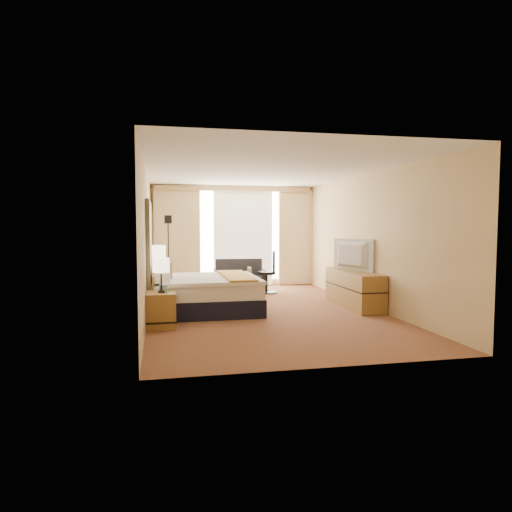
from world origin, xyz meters
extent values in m
cube|color=maroon|center=(0.00, 0.00, 0.00)|extent=(4.20, 7.00, 0.02)
cube|color=silver|center=(0.00, 0.00, 2.60)|extent=(4.20, 7.00, 0.02)
cube|color=#D3B480|center=(0.00, 3.50, 1.30)|extent=(4.20, 0.02, 2.60)
cube|color=#D3B480|center=(0.00, -3.50, 1.30)|extent=(4.20, 0.02, 2.60)
cube|color=#D3B480|center=(-2.10, 0.00, 1.30)|extent=(0.02, 7.00, 2.60)
cube|color=#D3B480|center=(2.10, 0.00, 1.30)|extent=(0.02, 7.00, 2.60)
cube|color=black|center=(-2.06, 0.20, 1.28)|extent=(0.06, 1.85, 1.50)
cube|color=olive|center=(-1.87, -1.05, 0.28)|extent=(0.45, 0.52, 0.55)
cube|color=olive|center=(-1.87, 1.45, 0.28)|extent=(0.45, 0.52, 0.55)
cube|color=olive|center=(1.83, 0.00, 0.35)|extent=(0.50, 1.80, 0.70)
cube|color=silver|center=(0.25, 3.47, 1.32)|extent=(2.30, 0.02, 2.30)
cube|color=beige|center=(-1.45, 3.38, 1.27)|extent=(1.15, 0.09, 2.50)
cube|color=beige|center=(1.65, 3.38, 1.27)|extent=(0.90, 0.09, 2.50)
cube|color=white|center=(0.25, 3.43, 1.27)|extent=(1.55, 0.04, 2.50)
cube|color=#D3B480|center=(0.00, 3.34, 2.52)|extent=(4.00, 0.16, 0.12)
cube|color=black|center=(-1.05, 0.09, 0.16)|extent=(1.90, 1.72, 0.32)
cube|color=white|center=(-1.05, 0.09, 0.45)|extent=(1.85, 1.67, 0.27)
cube|color=white|center=(-0.98, 0.09, 0.61)|extent=(1.74, 1.74, 0.06)
cube|color=gold|center=(-0.49, 0.09, 0.66)|extent=(0.50, 1.74, 0.04)
cube|color=white|center=(-1.84, -0.32, 0.72)|extent=(0.25, 0.71, 0.16)
cube|color=white|center=(-1.84, 0.51, 0.72)|extent=(0.25, 0.71, 0.16)
cube|color=beige|center=(-1.71, 0.09, 0.76)|extent=(0.09, 0.38, 0.33)
cube|color=maroon|center=(0.00, 2.46, 0.11)|extent=(1.27, 0.73, 0.22)
cube|color=#2C2C31|center=(-0.01, 2.42, 0.29)|extent=(1.17, 0.59, 0.14)
cube|color=#2C2C31|center=(0.01, 2.72, 0.53)|extent=(1.15, 0.19, 0.48)
cube|color=#2C2C31|center=(-0.58, 2.49, 0.32)|extent=(0.12, 0.66, 0.40)
cube|color=#2C2C31|center=(0.57, 2.43, 0.32)|extent=(0.12, 0.66, 0.40)
cube|color=beige|center=(0.21, 2.40, 0.44)|extent=(0.09, 0.31, 0.28)
cube|color=black|center=(-1.68, 2.58, 0.01)|extent=(0.23, 0.23, 0.03)
cylinder|color=black|center=(-1.68, 2.58, 0.84)|extent=(0.03, 0.03, 1.62)
cube|color=black|center=(-1.68, 2.58, 1.73)|extent=(0.17, 0.17, 0.19)
cylinder|color=black|center=(0.57, 2.10, 0.01)|extent=(0.48, 0.48, 0.03)
cylinder|color=black|center=(0.57, 2.10, 0.25)|extent=(0.06, 0.06, 0.43)
cylinder|color=black|center=(0.57, 2.10, 0.47)|extent=(0.42, 0.42, 0.07)
cube|color=black|center=(0.73, 2.05, 0.75)|extent=(0.16, 0.38, 0.48)
cube|color=black|center=(-1.86, -1.10, 0.57)|extent=(0.09, 0.09, 0.04)
cylinder|color=black|center=(-1.86, -1.10, 0.75)|extent=(0.03, 0.03, 0.32)
cylinder|color=beige|center=(-1.86, -1.10, 0.98)|extent=(0.26, 0.26, 0.22)
cube|color=black|center=(-1.91, 1.42, 0.57)|extent=(0.11, 0.11, 0.04)
cylinder|color=black|center=(-1.91, 1.42, 0.78)|extent=(0.03, 0.03, 0.37)
cylinder|color=beige|center=(-1.91, 1.42, 1.05)|extent=(0.30, 0.30, 0.25)
cube|color=#7EA8C3|center=(-1.82, -1.01, 0.61)|extent=(0.14, 0.14, 0.12)
cube|color=black|center=(-1.85, 1.31, 0.59)|extent=(0.21, 0.17, 0.07)
imported|color=black|center=(1.78, 0.13, 1.01)|extent=(0.50, 1.08, 0.63)
camera|label=1|loc=(-1.87, -8.26, 1.62)|focal=32.00mm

